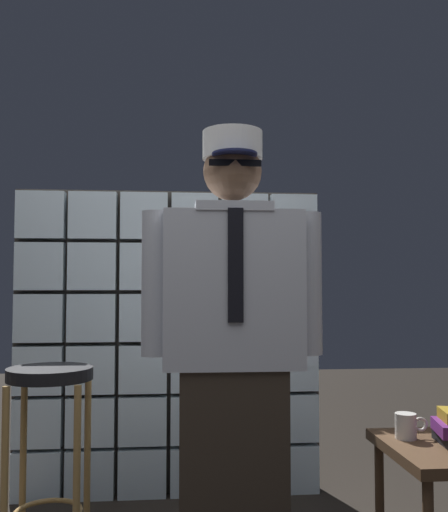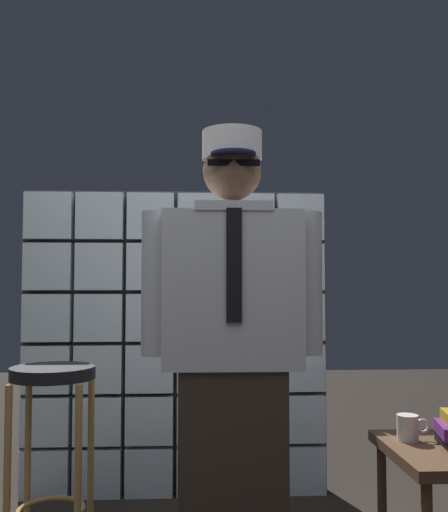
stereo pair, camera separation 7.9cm
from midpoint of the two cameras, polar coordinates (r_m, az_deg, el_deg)
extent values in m
cube|color=silver|center=(3.41, -16.83, -20.16)|extent=(0.26, 0.08, 0.26)
cube|color=silver|center=(3.36, -11.88, -20.50)|extent=(0.26, 0.08, 0.26)
cube|color=silver|center=(3.33, -6.79, -20.70)|extent=(0.26, 0.08, 0.26)
cube|color=silver|center=(3.33, -1.64, -20.75)|extent=(0.26, 0.08, 0.26)
cube|color=silver|center=(3.34, 3.49, -20.64)|extent=(0.26, 0.08, 0.26)
cube|color=silver|center=(3.38, 8.51, -20.39)|extent=(0.26, 0.08, 0.26)
cube|color=silver|center=(3.34, -16.76, -15.57)|extent=(0.26, 0.08, 0.26)
cube|color=silver|center=(3.29, -11.83, -15.84)|extent=(0.26, 0.08, 0.26)
cube|color=silver|center=(3.26, -6.76, -16.00)|extent=(0.26, 0.08, 0.26)
cube|color=silver|center=(3.25, -1.64, -16.04)|extent=(0.26, 0.08, 0.26)
cube|color=silver|center=(3.27, 3.47, -15.96)|extent=(0.26, 0.08, 0.26)
cube|color=silver|center=(3.31, 8.47, -15.77)|extent=(0.26, 0.08, 0.26)
cube|color=silver|center=(3.29, -16.68, -10.81)|extent=(0.26, 0.08, 0.26)
cube|color=silver|center=(3.24, -11.77, -11.00)|extent=(0.26, 0.08, 0.26)
cube|color=silver|center=(3.21, -6.73, -11.12)|extent=(0.26, 0.08, 0.26)
cube|color=silver|center=(3.20, -1.63, -11.16)|extent=(0.26, 0.08, 0.26)
cube|color=silver|center=(3.22, 3.45, -11.10)|extent=(0.26, 0.08, 0.26)
cube|color=silver|center=(3.26, 8.44, -10.97)|extent=(0.26, 0.08, 0.26)
cube|color=silver|center=(3.26, -16.61, -5.94)|extent=(0.26, 0.08, 0.26)
cube|color=silver|center=(3.21, -11.72, -6.05)|extent=(0.26, 0.08, 0.26)
cube|color=silver|center=(3.18, -6.70, -6.12)|extent=(0.26, 0.08, 0.26)
cube|color=silver|center=(3.17, -1.62, -6.15)|extent=(0.26, 0.08, 0.26)
cube|color=silver|center=(3.19, 3.44, -6.12)|extent=(0.26, 0.08, 0.26)
cube|color=silver|center=(3.23, 8.40, -6.06)|extent=(0.26, 0.08, 0.26)
cube|color=silver|center=(3.26, -16.54, -1.02)|extent=(0.26, 0.08, 0.26)
cube|color=silver|center=(3.20, -11.67, -1.05)|extent=(0.26, 0.08, 0.26)
cube|color=silver|center=(3.17, -6.67, -1.07)|extent=(0.26, 0.08, 0.26)
cube|color=silver|center=(3.17, -1.61, -1.09)|extent=(0.26, 0.08, 0.26)
cube|color=silver|center=(3.19, 3.42, -1.10)|extent=(0.26, 0.08, 0.26)
cube|color=silver|center=(3.23, 8.36, -1.10)|extent=(0.26, 0.08, 0.26)
cube|color=silver|center=(3.28, -16.46, 3.87)|extent=(0.26, 0.08, 0.26)
cube|color=silver|center=(3.23, -11.61, 3.92)|extent=(0.26, 0.08, 0.26)
cube|color=silver|center=(3.20, -6.64, 3.95)|extent=(0.26, 0.08, 0.26)
cube|color=silver|center=(3.19, -1.61, 3.94)|extent=(0.26, 0.08, 0.26)
cube|color=silver|center=(3.21, 3.41, 3.90)|extent=(0.26, 0.08, 0.26)
cube|color=silver|center=(3.25, 8.32, 3.84)|extent=(0.26, 0.08, 0.26)
cube|color=#38332D|center=(3.23, -4.15, -8.57)|extent=(1.70, 0.02, 1.70)
cube|color=#382D23|center=(2.28, 1.92, -21.55)|extent=(0.40, 0.21, 0.83)
cube|color=silver|center=(2.16, 1.88, -3.36)|extent=(0.52, 0.23, 0.59)
cube|color=black|center=(2.05, 2.13, -0.89)|extent=(0.06, 0.01, 0.41)
cube|color=silver|center=(2.18, 1.87, 4.69)|extent=(0.29, 0.24, 0.04)
sphere|color=#846047|center=(2.21, 1.86, 8.45)|extent=(0.23, 0.23, 0.23)
ellipsoid|color=black|center=(2.15, 1.97, 7.69)|extent=(0.15, 0.08, 0.10)
cube|color=black|center=(2.11, 2.07, 9.31)|extent=(0.19, 0.01, 0.02)
cylinder|color=#191E47|center=(2.13, 2.03, 10.15)|extent=(0.17, 0.17, 0.01)
cylinder|color=white|center=(2.23, 1.86, 11.00)|extent=(0.23, 0.23, 0.11)
cylinder|color=silver|center=(2.20, 9.48, -2.70)|extent=(0.11, 0.11, 0.54)
cylinder|color=silver|center=(2.16, -5.87, -2.72)|extent=(0.11, 0.11, 0.54)
cylinder|color=black|center=(2.45, -15.85, -11.19)|extent=(0.34, 0.34, 0.05)
torus|color=tan|center=(2.58, -16.04, -23.23)|extent=(0.27, 0.27, 0.02)
cylinder|color=tan|center=(2.45, -19.98, -20.92)|extent=(0.03, 0.03, 0.76)
cylinder|color=tan|center=(2.39, -13.44, -21.48)|extent=(0.03, 0.03, 0.76)
cylinder|color=tan|center=(2.69, -18.24, -19.26)|extent=(0.03, 0.03, 0.76)
cylinder|color=tan|center=(2.64, -12.32, -19.68)|extent=(0.03, 0.03, 0.76)
cylinder|color=#513823|center=(2.54, 16.51, -23.17)|extent=(0.04, 0.04, 0.52)
cylinder|color=silver|center=(2.35, 18.88, -15.96)|extent=(0.08, 0.08, 0.09)
torus|color=silver|center=(2.37, 20.23, -15.70)|extent=(0.06, 0.01, 0.06)
camera|label=1|loc=(0.04, -88.97, -0.05)|focal=39.94mm
camera|label=2|loc=(0.04, 91.03, 0.05)|focal=39.94mm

